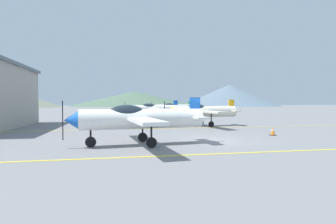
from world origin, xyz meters
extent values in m
plane|color=slate|center=(0.00, 0.00, 0.00)|extent=(400.00, 400.00, 0.00)
cube|color=yellow|center=(0.00, -4.08, 0.01)|extent=(80.00, 0.16, 0.01)
cube|color=yellow|center=(0.00, 7.62, 0.01)|extent=(80.00, 0.16, 0.01)
cylinder|color=white|center=(-3.94, -0.94, 1.39)|extent=(6.61, 1.77, 1.06)
cone|color=blue|center=(-7.52, -1.34, 1.39)|extent=(0.77, 0.97, 0.90)
cube|color=black|center=(-7.90, -1.38, 1.39)|extent=(0.05, 0.12, 1.92)
ellipsoid|color=#1E2833|center=(-4.80, -1.03, 1.71)|extent=(2.01, 1.07, 0.86)
cube|color=white|center=(-4.32, -0.98, 1.44)|extent=(1.98, 8.52, 0.15)
cube|color=white|center=(-0.98, -0.61, 1.44)|extent=(0.94, 2.56, 0.10)
cube|color=blue|center=(-0.98, -0.61, 1.97)|extent=(0.61, 0.18, 1.15)
cylinder|color=black|center=(-6.61, -1.23, 0.75)|extent=(0.10, 0.10, 0.97)
cylinder|color=black|center=(-6.61, -1.23, 0.27)|extent=(0.55, 0.17, 0.54)
cylinder|color=black|center=(-3.87, 0.13, 0.75)|extent=(0.10, 0.10, 0.97)
cylinder|color=black|center=(-3.87, 0.13, 0.27)|extent=(0.55, 0.17, 0.54)
cylinder|color=black|center=(-3.63, -1.97, 0.75)|extent=(0.10, 0.10, 0.97)
cylinder|color=black|center=(-3.63, -1.97, 0.27)|extent=(0.55, 0.17, 0.54)
cylinder|color=silver|center=(2.89, 9.17, 1.39)|extent=(6.62, 1.95, 1.06)
cone|color=#F2A519|center=(-0.68, 8.67, 1.39)|extent=(0.79, 0.98, 0.90)
cube|color=black|center=(-1.06, 8.61, 1.39)|extent=(0.05, 0.12, 1.92)
ellipsoid|color=#1E2833|center=(2.04, 9.05, 1.71)|extent=(2.02, 1.12, 0.86)
cube|color=silver|center=(2.51, 9.11, 1.44)|extent=(2.22, 8.52, 0.15)
cube|color=silver|center=(5.84, 9.58, 1.44)|extent=(1.01, 2.57, 0.10)
cube|color=#F2A519|center=(5.84, 9.58, 1.97)|extent=(0.62, 0.20, 1.15)
cylinder|color=black|center=(0.23, 8.79, 0.75)|extent=(0.10, 0.10, 0.97)
cylinder|color=black|center=(0.23, 8.79, 0.27)|extent=(0.55, 0.19, 0.54)
cylinder|color=black|center=(2.94, 10.24, 0.75)|extent=(0.10, 0.10, 0.97)
cylinder|color=black|center=(2.94, 10.24, 0.27)|extent=(0.55, 0.19, 0.54)
cylinder|color=black|center=(3.23, 8.15, 0.75)|extent=(0.10, 0.10, 0.97)
cylinder|color=black|center=(3.23, 8.15, 0.27)|extent=(0.55, 0.19, 0.54)
cylinder|color=white|center=(-0.32, 19.99, 1.39)|extent=(6.62, 2.10, 1.06)
cone|color=blue|center=(-3.87, 19.40, 1.39)|extent=(0.81, 1.00, 0.90)
cube|color=black|center=(-4.25, 19.34, 1.39)|extent=(0.06, 0.12, 1.92)
ellipsoid|color=#1E2833|center=(-1.17, 19.85, 1.71)|extent=(2.04, 1.16, 0.86)
cube|color=white|center=(-0.70, 19.92, 1.44)|extent=(2.41, 8.51, 0.15)
cube|color=white|center=(2.62, 20.47, 1.44)|extent=(1.07, 2.57, 0.10)
cube|color=blue|center=(2.62, 20.47, 1.97)|extent=(0.62, 0.21, 1.15)
cylinder|color=black|center=(-2.97, 19.55, 0.75)|extent=(0.10, 0.10, 0.97)
cylinder|color=black|center=(-2.97, 19.55, 0.27)|extent=(0.55, 0.20, 0.54)
cylinder|color=black|center=(-0.30, 21.06, 0.75)|extent=(0.10, 0.10, 0.97)
cylinder|color=black|center=(-0.30, 21.06, 0.27)|extent=(0.55, 0.20, 0.54)
cylinder|color=black|center=(0.04, 18.97, 0.75)|extent=(0.10, 0.10, 0.97)
cylinder|color=black|center=(0.04, 18.97, 0.27)|extent=(0.55, 0.20, 0.54)
cylinder|color=silver|center=(4.39, 29.51, 1.39)|extent=(6.62, 2.01, 1.06)
cone|color=#1E8C3F|center=(0.83, 28.98, 1.39)|extent=(0.80, 0.99, 0.90)
cube|color=black|center=(0.45, 28.92, 1.39)|extent=(0.06, 0.12, 1.92)
ellipsoid|color=#1E2833|center=(3.54, 29.38, 1.71)|extent=(2.03, 1.14, 0.86)
cube|color=silver|center=(4.01, 29.45, 1.44)|extent=(2.29, 8.52, 0.15)
cube|color=silver|center=(7.34, 29.95, 1.44)|extent=(1.03, 2.57, 0.10)
cube|color=#1E8C3F|center=(7.34, 29.95, 1.97)|extent=(0.62, 0.20, 1.15)
cylinder|color=black|center=(1.73, 29.11, 0.75)|extent=(0.10, 0.10, 0.97)
cylinder|color=black|center=(1.73, 29.11, 0.27)|extent=(0.55, 0.19, 0.54)
cylinder|color=black|center=(4.43, 30.58, 0.75)|extent=(0.10, 0.10, 0.97)
cylinder|color=black|center=(4.43, 30.58, 0.27)|extent=(0.55, 0.19, 0.54)
cylinder|color=black|center=(4.74, 28.49, 0.75)|extent=(0.10, 0.10, 0.97)
cylinder|color=black|center=(4.74, 28.49, 0.27)|extent=(0.55, 0.19, 0.54)
cube|color=red|center=(12.05, 33.59, 0.70)|extent=(2.33, 4.49, 0.75)
cube|color=black|center=(12.03, 33.74, 1.35)|extent=(1.88, 2.59, 0.55)
cylinder|color=black|center=(11.34, 32.07, 0.32)|extent=(0.30, 0.66, 0.64)
cylinder|color=black|center=(13.12, 32.29, 0.32)|extent=(0.30, 0.66, 0.64)
cylinder|color=black|center=(10.98, 34.88, 0.32)|extent=(0.30, 0.66, 0.64)
cylinder|color=black|center=(12.76, 35.11, 0.32)|extent=(0.30, 0.66, 0.64)
cube|color=black|center=(5.24, 1.49, 0.02)|extent=(0.36, 0.36, 0.04)
cone|color=orange|center=(5.24, 1.49, 0.32)|extent=(0.29, 0.29, 0.55)
cylinder|color=white|center=(5.24, 1.49, 0.34)|extent=(0.20, 0.20, 0.08)
cone|color=#4C6651|center=(5.96, 154.41, 4.62)|extent=(80.89, 80.89, 9.24)
cone|color=slate|center=(64.22, 141.21, 6.65)|extent=(61.65, 61.65, 13.30)
camera|label=1|loc=(-5.33, -15.03, 2.26)|focal=28.43mm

